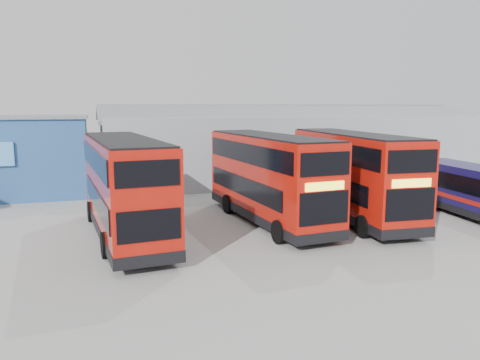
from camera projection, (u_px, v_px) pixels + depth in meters
ground_plane at (304, 255)px, 18.18m from camera, size 120.00×120.00×0.00m
maintenance_shed at (289, 144)px, 38.99m from camera, size 30.50×12.00×5.89m
double_decker_left at (125, 189)px, 20.36m from camera, size 3.37×10.56×4.40m
double_decker_centre at (268, 179)px, 23.10m from camera, size 3.27×10.48×4.37m
double_decker_right at (352, 176)px, 23.98m from camera, size 3.23×10.55×4.40m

